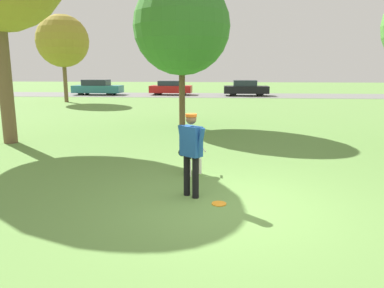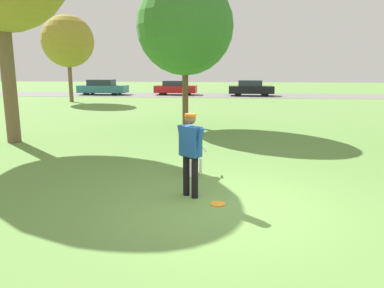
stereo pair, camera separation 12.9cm
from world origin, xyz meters
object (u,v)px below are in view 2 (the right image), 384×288
Objects in this scene: person at (190,148)px; dog at (192,155)px; tree_far_left at (68,41)px; parked_car_teal at (103,87)px; tree_mid_center at (185,27)px; parked_car_red at (176,88)px; frisbee at (218,204)px; parked_car_black at (251,88)px.

person reaches higher than dog.
person is 22.96m from tree_far_left.
person is at bearing -66.70° from parked_car_teal.
tree_mid_center is at bearing -47.95° from tree_far_left.
tree_mid_center is at bearing -132.56° from dog.
dog is at bearing 132.96° from person.
tree_far_left is 11.05m from parked_car_red.
parked_car_teal is at bearing 118.48° from tree_mid_center.
tree_mid_center is 21.10m from parked_car_teal.
person is 1.60m from dog.
tree_far_left is (-10.94, 19.90, 3.39)m from person.
tree_far_left is at bearing -128.87° from parked_car_red.
frisbee is 23.72m from tree_far_left.
parked_car_teal is at bearing -117.38° from dog.
parked_car_black is (3.80, 18.22, -3.48)m from tree_mid_center.
parked_car_red is at bearing -131.44° from dog.
person reaches higher than parked_car_black.
dog is 0.17× the size of parked_car_teal.
tree_far_left reaches higher than tree_mid_center.
person is at bearing 145.15° from frisbee.
parked_car_teal is (-11.07, 27.34, -0.29)m from person.
frisbee is 27.75m from parked_car_black.
frisbee is (0.55, -0.39, -0.96)m from person.
tree_mid_center is 1.59× the size of parked_car_red.
parked_car_red is (-4.81, 28.26, 0.64)m from frisbee.
frisbee is at bearing -95.01° from parked_car_black.
dog is 0.12× the size of tree_far_left.
person is 0.27× the size of tree_mid_center.
dog is 28.05m from parked_car_teal.
parked_car_red reaches higher than dog.
tree_far_left is 8.30m from parked_car_teal.
parked_car_black reaches higher than parked_car_red.
parked_car_red is (-4.14, 26.36, 0.16)m from dog.
person is 1.18m from frisbee.
dog reaches higher than frisbee.
parked_car_teal is 6.83m from parked_car_red.
tree_far_left reaches higher than dog.
tree_mid_center is 14.61m from tree_far_left.
tree_far_left reaches higher than parked_car_red.
tree_far_left is 1.60× the size of parked_car_red.
dog is (-0.12, 1.52, -0.49)m from person.
dog is at bearing -59.52° from tree_far_left.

